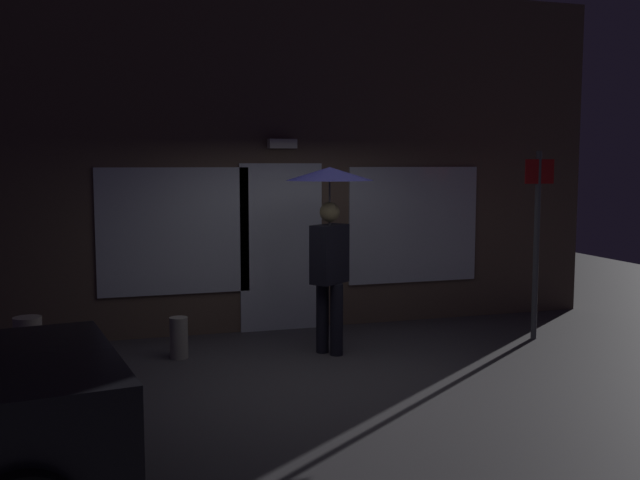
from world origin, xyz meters
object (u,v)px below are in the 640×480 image
street_sign_post (537,233)px  sidewalk_bollard (179,338)px  sidewalk_bollard_2 (28,347)px  person_with_umbrella (330,217)px

street_sign_post → sidewalk_bollard: 4.52m
sidewalk_bollard → sidewalk_bollard_2: sidewalk_bollard_2 is taller
person_with_umbrella → sidewalk_bollard: person_with_umbrella is taller
person_with_umbrella → street_sign_post: size_ratio=0.92×
sidewalk_bollard_2 → sidewalk_bollard: bearing=10.1°
person_with_umbrella → sidewalk_bollard_2: bearing=-37.4°
sidewalk_bollard → sidewalk_bollard_2: 1.59m
person_with_umbrella → street_sign_post: (2.68, -0.07, -0.25)m
person_with_umbrella → street_sign_post: bearing=141.8°
sidewalk_bollard → sidewalk_bollard_2: bearing=-169.9°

